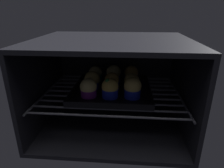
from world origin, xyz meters
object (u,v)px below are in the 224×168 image
Objects in this scene: muffin_row1_col0 at (92,81)px; muffin_row2_col2 at (131,75)px; baking_tray at (112,90)px; muffin_row0_col1 at (109,88)px; muffin_row2_col1 at (113,74)px; muffin_row0_col0 at (89,88)px; muffin_row1_col1 at (112,81)px; muffin_row1_col2 at (132,82)px; muffin_row0_col2 at (133,88)px; muffin_row2_col0 at (95,74)px.

muffin_row2_col2 is (15.99, 8.41, 0.25)cm from muffin_row1_col0.
baking_tray is 4.15× the size of muffin_row0_col1.
muffin_row0_col0 is at bearing -116.39° from muffin_row2_col1.
muffin_row2_col2 is (7.89, 8.77, 0.27)cm from muffin_row1_col1.
muffin_row0_col0 is at bearing -133.72° from muffin_row2_col2.
muffin_row2_col1 is at bearing 90.45° from baking_tray.
muffin_row0_col0 is 0.97× the size of muffin_row1_col0.
muffin_row1_col2 is (16.02, 8.13, -0.04)cm from muffin_row0_col0.
muffin_row1_col0 is (-16.39, 7.83, -0.46)cm from muffin_row0_col2.
muffin_row0_col1 is (-0.26, -8.33, 3.98)cm from baking_tray.
muffin_row2_col2 is at bearing 90.78° from muffin_row1_col2.
muffin_row1_col0 is 1.01× the size of muffin_row2_col0.
muffin_row2_col2 is at bearing 48.02° from muffin_row1_col1.
baking_tray is 12.16cm from muffin_row0_col2.
muffin_row1_col1 is at bearing -178.09° from muffin_row1_col2.
muffin_row2_col1 is (-0.01, 8.28, 0.40)cm from muffin_row1_col1.
muffin_row2_col1 is at bearing 63.61° from muffin_row0_col0.
muffin_row0_col1 reaches higher than muffin_row1_col1.
muffin_row1_col2 is at bearing -89.22° from muffin_row2_col2.
muffin_row0_col0 is at bearing -89.73° from muffin_row2_col0.
baking_tray is 4.43× the size of muffin_row1_col1.
muffin_row0_col0 is 1.00× the size of muffin_row1_col1.
muffin_row1_col1 is 8.29cm from muffin_row2_col1.
muffin_row1_col1 reaches higher than muffin_row1_col2.
muffin_row1_col2 is at bearing 45.04° from muffin_row0_col1.
muffin_row2_col0 is 0.92× the size of muffin_row2_col1.
muffin_row0_col0 is 16.07cm from muffin_row2_col0.
muffin_row2_col0 is at bearing -179.47° from muffin_row2_col1.
muffin_row0_col2 reaches higher than baking_tray.
muffin_row1_col1 is (-0.06, -0.39, 3.77)cm from baking_tray.
muffin_row1_col2 is 0.91× the size of muffin_row2_col2.
muffin_row2_col2 is (8.09, 16.71, 0.06)cm from muffin_row0_col1.
muffin_row2_col0 reaches higher than muffin_row1_col2.
muffin_row2_col1 is at bearing 134.98° from muffin_row1_col2.
muffin_row0_col2 is 1.03× the size of muffin_row2_col2.
muffin_row1_col1 is (-8.29, 7.48, -0.48)cm from muffin_row0_col2.
muffin_row2_col1 is at bearing 0.53° from muffin_row2_col0.
muffin_row2_col1 is (8.09, 7.92, 0.39)cm from muffin_row1_col0.
muffin_row1_col0 is 0.96× the size of muffin_row2_col2.
muffin_row1_col1 is at bearing -89.96° from muffin_row2_col1.
muffin_row1_col2 is at bearing 92.17° from muffin_row0_col2.
muffin_row2_col0 is 8.09cm from muffin_row2_col1.
muffin_row0_col1 is 11.61cm from muffin_row1_col2.
muffin_row0_col2 is (16.31, 0.39, 0.57)cm from muffin_row0_col0.
muffin_row0_col1 is at bearing -91.44° from muffin_row1_col1.
muffin_row0_col1 is at bearing -63.95° from muffin_row2_col0.
muffin_row2_col0 is at bearing 134.60° from muffin_row1_col1.
muffin_row0_col1 is 17.98cm from muffin_row2_col0.
muffin_row0_col2 is at bearing 3.17° from muffin_row0_col1.
baking_tray is 3.79cm from muffin_row1_col1.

